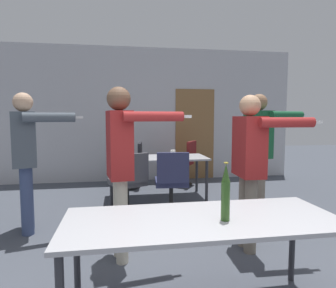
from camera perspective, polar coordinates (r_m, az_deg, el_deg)
back_wall at (r=6.75m, az=-3.88°, el=5.49°), size 6.73×0.12×2.94m
conference_table_near at (r=2.19m, az=6.60°, el=-15.34°), size 1.93×0.78×0.72m
conference_table_far at (r=5.25m, az=-1.98°, el=-3.25°), size 1.71×0.78×0.72m
person_near_casual at (r=3.28m, az=15.35°, el=-2.47°), size 0.75×0.63×1.66m
person_right_polo at (r=4.46m, az=16.89°, el=0.40°), size 0.88×0.55×1.75m
person_left_plaid at (r=2.97m, az=-8.94°, el=-2.15°), size 0.82×0.56×1.72m
person_center_tall at (r=4.04m, az=-25.38°, el=-0.95°), size 0.89×0.67×1.72m
office_chair_mid_tucked at (r=4.32m, az=0.70°, el=-7.92°), size 0.52×0.57×0.95m
office_chair_far_right at (r=6.25m, az=2.90°, el=-3.94°), size 0.68×0.66×0.93m
office_chair_side_rolled at (r=6.09m, az=-7.06°, el=-4.37°), size 0.58×0.52×0.91m
office_chair_far_left at (r=4.52m, az=-7.42°, el=-7.74°), size 0.61×0.65×0.91m
beer_bottle at (r=2.09m, az=10.91°, el=-9.19°), size 0.06×0.06×0.40m
drink_cup at (r=5.34m, az=0.95°, el=-1.75°), size 0.09×0.09×0.11m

